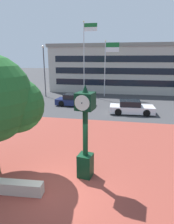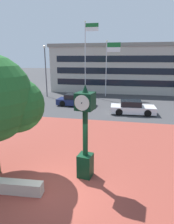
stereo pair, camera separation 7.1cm
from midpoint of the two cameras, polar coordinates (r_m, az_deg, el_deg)
name	(u,v)px [view 2 (the right image)]	position (r m, az deg, el deg)	size (l,w,h in m)	color
ground_plane	(57,190)	(8.48, -8.51, -21.83)	(200.00, 200.00, 0.00)	#38383A
plaza_brick_paving	(74,157)	(10.65, -3.55, -13.25)	(44.00, 13.42, 0.01)	brown
planter_wall	(3,186)	(8.81, -23.25, -19.47)	(3.20, 0.40, 0.50)	#ADA393
street_clock	(85,134)	(8.25, -0.26, -6.50)	(0.81, 0.86, 4.14)	black
car_street_near	(75,100)	(21.82, -3.38, 3.42)	(4.22, 1.98, 1.28)	navy
car_street_mid	(132,108)	(19.01, 13.33, 1.21)	(4.22, 2.00, 1.28)	silver
flagpole_primary	(87,53)	(27.43, -0.03, 17.07)	(1.85, 0.14, 9.89)	silver
flagpole_secondary	(108,62)	(27.00, 6.45, 14.39)	(1.87, 0.14, 7.46)	silver
civic_building	(127,67)	(35.82, 11.68, 12.83)	(23.79, 14.10, 7.30)	#B2ADA3
street_lamp_post	(45,66)	(27.24, -12.10, 13.11)	(0.36, 0.36, 6.81)	#4C4C51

